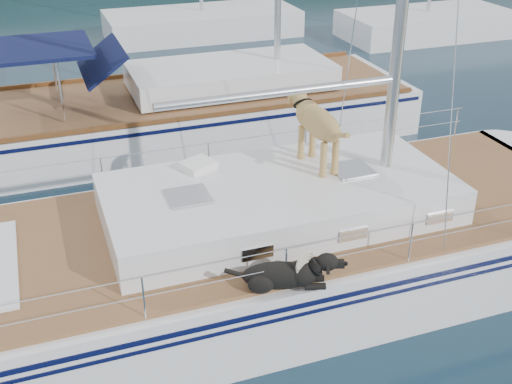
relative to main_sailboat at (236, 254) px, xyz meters
name	(u,v)px	position (x,y,z in m)	size (l,w,h in m)	color
ground	(231,292)	(-0.11, 0.00, -0.68)	(120.00, 120.00, 0.00)	black
main_sailboat	(236,254)	(0.00, 0.00, 0.00)	(12.00, 4.05, 14.01)	white
neighbor_sailboat	(188,113)	(0.89, 6.40, -0.06)	(11.00, 3.50, 13.30)	white
bg_boat_center	(202,24)	(3.89, 16.00, -0.23)	(7.20, 3.00, 11.65)	white
bg_boat_east	(426,24)	(11.89, 13.00, -0.23)	(6.40, 3.00, 11.65)	white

